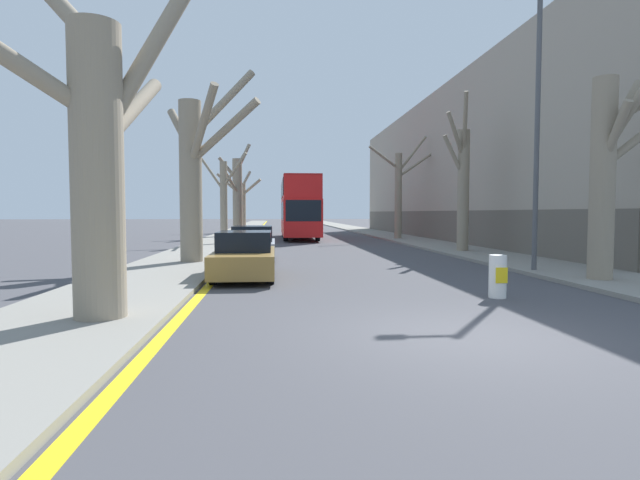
{
  "coord_description": "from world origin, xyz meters",
  "views": [
    {
      "loc": [
        -2.95,
        -7.58,
        1.96
      ],
      "look_at": [
        -0.02,
        24.51,
        0.2
      ],
      "focal_mm": 28.0,
      "sensor_mm": 36.0,
      "label": 1
    }
  ],
  "objects_px": {
    "parked_car_0": "(245,256)",
    "parked_car_1": "(253,244)",
    "street_tree_left_3": "(237,194)",
    "street_tree_right_0": "(611,166)",
    "street_tree_left_0": "(97,150)",
    "street_tree_left_4": "(242,203)",
    "double_decker_bus": "(299,205)",
    "street_tree_left_2": "(224,197)",
    "street_tree_right_2": "(400,191)",
    "street_tree_right_1": "(463,183)",
    "traffic_bollard": "(498,276)",
    "lamp_post": "(535,120)",
    "street_tree_left_1": "(195,171)"
  },
  "relations": [
    {
      "from": "parked_car_0",
      "to": "parked_car_1",
      "type": "xyz_separation_m",
      "value": [
        0.0,
        5.52,
        0.01
      ]
    },
    {
      "from": "street_tree_left_3",
      "to": "street_tree_right_0",
      "type": "height_order",
      "value": "street_tree_left_3"
    },
    {
      "from": "street_tree_left_0",
      "to": "parked_car_1",
      "type": "height_order",
      "value": "street_tree_left_0"
    },
    {
      "from": "street_tree_left_4",
      "to": "parked_car_1",
      "type": "relative_size",
      "value": 1.51
    },
    {
      "from": "street_tree_right_0",
      "to": "double_decker_bus",
      "type": "relative_size",
      "value": 0.54
    },
    {
      "from": "street_tree_left_2",
      "to": "street_tree_right_2",
      "type": "distance_m",
      "value": 12.97
    },
    {
      "from": "street_tree_right_1",
      "to": "parked_car_1",
      "type": "xyz_separation_m",
      "value": [
        -10.01,
        -3.01,
        -2.74
      ]
    },
    {
      "from": "street_tree_left_3",
      "to": "double_decker_bus",
      "type": "xyz_separation_m",
      "value": [
        4.87,
        -2.97,
        -0.91
      ]
    },
    {
      "from": "parked_car_1",
      "to": "traffic_bollard",
      "type": "distance_m",
      "value": 11.31
    },
    {
      "from": "street_tree_left_4",
      "to": "double_decker_bus",
      "type": "distance_m",
      "value": 13.99
    },
    {
      "from": "parked_car_0",
      "to": "lamp_post",
      "type": "xyz_separation_m",
      "value": [
        9.17,
        0.3,
        4.25
      ]
    },
    {
      "from": "parked_car_1",
      "to": "traffic_bollard",
      "type": "xyz_separation_m",
      "value": [
        6.02,
        -9.57,
        -0.17
      ]
    },
    {
      "from": "street_tree_right_1",
      "to": "street_tree_right_2",
      "type": "height_order",
      "value": "street_tree_right_1"
    },
    {
      "from": "street_tree_left_4",
      "to": "street_tree_right_1",
      "type": "xyz_separation_m",
      "value": [
        12.38,
        -27.25,
        0.5
      ]
    },
    {
      "from": "street_tree_right_1",
      "to": "street_tree_right_2",
      "type": "bearing_deg",
      "value": 90.55
    },
    {
      "from": "parked_car_1",
      "to": "street_tree_right_2",
      "type": "bearing_deg",
      "value": 56.27
    },
    {
      "from": "street_tree_left_4",
      "to": "street_tree_right_0",
      "type": "xyz_separation_m",
      "value": [
        12.46,
        -37.89,
        0.33
      ]
    },
    {
      "from": "street_tree_left_3",
      "to": "traffic_bollard",
      "type": "bearing_deg",
      "value": -74.73
    },
    {
      "from": "street_tree_left_0",
      "to": "double_decker_bus",
      "type": "distance_m",
      "value": 29.1
    },
    {
      "from": "street_tree_right_2",
      "to": "traffic_bollard",
      "type": "bearing_deg",
      "value": -99.03
    },
    {
      "from": "street_tree_left_3",
      "to": "street_tree_right_2",
      "type": "relative_size",
      "value": 1.02
    },
    {
      "from": "street_tree_left_4",
      "to": "street_tree_right_2",
      "type": "relative_size",
      "value": 0.83
    },
    {
      "from": "street_tree_left_1",
      "to": "double_decker_bus",
      "type": "xyz_separation_m",
      "value": [
        4.84,
        18.67,
        -0.97
      ]
    },
    {
      "from": "street_tree_left_4",
      "to": "traffic_bollard",
      "type": "relative_size",
      "value": 6.3
    },
    {
      "from": "traffic_bollard",
      "to": "lamp_post",
      "type": "bearing_deg",
      "value": 54.12
    },
    {
      "from": "street_tree_left_4",
      "to": "street_tree_right_2",
      "type": "xyz_separation_m",
      "value": [
        12.27,
        -15.43,
        0.64
      ]
    },
    {
      "from": "street_tree_right_1",
      "to": "traffic_bollard",
      "type": "relative_size",
      "value": 7.61
    },
    {
      "from": "street_tree_right_0",
      "to": "parked_car_1",
      "type": "bearing_deg",
      "value": 142.87
    },
    {
      "from": "double_decker_bus",
      "to": "parked_car_1",
      "type": "distance_m",
      "value": 17.56
    },
    {
      "from": "street_tree_left_2",
      "to": "street_tree_left_4",
      "type": "relative_size",
      "value": 0.99
    },
    {
      "from": "street_tree_left_2",
      "to": "traffic_bollard",
      "type": "bearing_deg",
      "value": -67.39
    },
    {
      "from": "street_tree_left_0",
      "to": "parked_car_1",
      "type": "bearing_deg",
      "value": 79.07
    },
    {
      "from": "street_tree_left_3",
      "to": "parked_car_1",
      "type": "height_order",
      "value": "street_tree_left_3"
    },
    {
      "from": "street_tree_right_2",
      "to": "parked_car_1",
      "type": "height_order",
      "value": "street_tree_right_2"
    },
    {
      "from": "street_tree_left_0",
      "to": "street_tree_left_3",
      "type": "bearing_deg",
      "value": 89.82
    },
    {
      "from": "parked_car_1",
      "to": "street_tree_left_2",
      "type": "bearing_deg",
      "value": 101.98
    },
    {
      "from": "street_tree_left_0",
      "to": "parked_car_1",
      "type": "relative_size",
      "value": 1.56
    },
    {
      "from": "street_tree_left_1",
      "to": "street_tree_left_0",
      "type": "bearing_deg",
      "value": -90.72
    },
    {
      "from": "street_tree_right_0",
      "to": "street_tree_right_2",
      "type": "relative_size",
      "value": 0.83
    },
    {
      "from": "street_tree_right_2",
      "to": "street_tree_right_1",
      "type": "bearing_deg",
      "value": -89.45
    },
    {
      "from": "street_tree_left_1",
      "to": "street_tree_right_2",
      "type": "xyz_separation_m",
      "value": [
        11.97,
        16.25,
        0.03
      ]
    },
    {
      "from": "parked_car_0",
      "to": "traffic_bollard",
      "type": "xyz_separation_m",
      "value": [
        6.02,
        -4.05,
        -0.17
      ]
    },
    {
      "from": "street_tree_left_2",
      "to": "parked_car_1",
      "type": "relative_size",
      "value": 1.5
    },
    {
      "from": "parked_car_0",
      "to": "street_tree_right_0",
      "type": "bearing_deg",
      "value": -11.88
    },
    {
      "from": "street_tree_left_3",
      "to": "street_tree_left_4",
      "type": "relative_size",
      "value": 1.22
    },
    {
      "from": "street_tree_left_0",
      "to": "street_tree_right_0",
      "type": "xyz_separation_m",
      "value": [
        12.29,
        3.79,
        0.17
      ]
    },
    {
      "from": "street_tree_left_2",
      "to": "street_tree_right_1",
      "type": "bearing_deg",
      "value": -29.84
    },
    {
      "from": "street_tree_left_2",
      "to": "street_tree_right_1",
      "type": "height_order",
      "value": "street_tree_right_1"
    },
    {
      "from": "street_tree_right_0",
      "to": "street_tree_left_1",
      "type": "bearing_deg",
      "value": 152.96
    },
    {
      "from": "street_tree_left_0",
      "to": "parked_car_0",
      "type": "bearing_deg",
      "value": 69.54
    }
  ]
}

